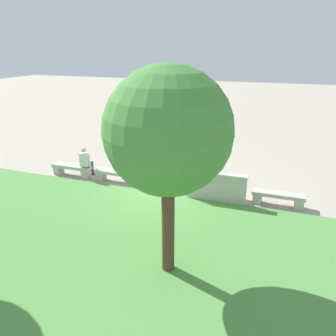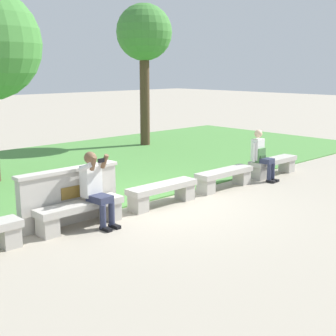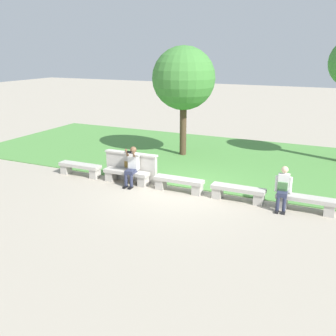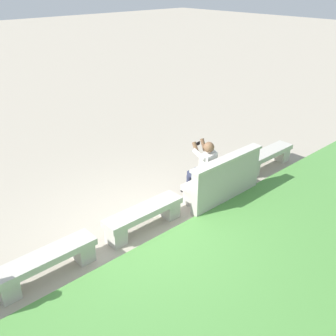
{
  "view_description": "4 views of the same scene",
  "coord_description": "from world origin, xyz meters",
  "px_view_note": "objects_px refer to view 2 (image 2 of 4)",
  "views": [
    {
      "loc": [
        -3.79,
        10.26,
        4.89
      ],
      "look_at": [
        -0.14,
        -0.02,
        0.83
      ],
      "focal_mm": 35.0,
      "sensor_mm": 36.0,
      "label": 1
    },
    {
      "loc": [
        -6.27,
        -6.76,
        2.76
      ],
      "look_at": [
        -0.59,
        -0.78,
        0.99
      ],
      "focal_mm": 50.0,
      "sensor_mm": 36.0,
      "label": 2
    },
    {
      "loc": [
        4.79,
        -11.1,
        4.48
      ],
      "look_at": [
        -0.11,
        -0.59,
        0.94
      ],
      "focal_mm": 42.0,
      "sensor_mm": 36.0,
      "label": 3
    },
    {
      "loc": [
        3.85,
        4.89,
        4.35
      ],
      "look_at": [
        -0.77,
        -0.17,
        0.97
      ],
      "focal_mm": 42.0,
      "sensor_mm": 36.0,
      "label": 4
    }
  ],
  "objects_px": {
    "tree_left_background": "(144,36)",
    "person_photographer": "(95,185)",
    "bench_mid": "(163,191)",
    "bench_far": "(225,176)",
    "backpack": "(259,155)",
    "person_distant": "(261,154)",
    "bench_near": "(80,211)",
    "bench_end": "(273,165)"
  },
  "relations": [
    {
      "from": "bench_mid",
      "to": "bench_far",
      "type": "relative_size",
      "value": 1.0
    },
    {
      "from": "bench_near",
      "to": "bench_end",
      "type": "bearing_deg",
      "value": 0.0
    },
    {
      "from": "tree_left_background",
      "to": "person_distant",
      "type": "bearing_deg",
      "value": -103.1
    },
    {
      "from": "person_distant",
      "to": "bench_end",
      "type": "bearing_deg",
      "value": 5.84
    },
    {
      "from": "person_photographer",
      "to": "backpack",
      "type": "distance_m",
      "value": 4.97
    },
    {
      "from": "person_photographer",
      "to": "backpack",
      "type": "relative_size",
      "value": 3.08
    },
    {
      "from": "bench_mid",
      "to": "tree_left_background",
      "type": "distance_m",
      "value": 8.41
    },
    {
      "from": "person_distant",
      "to": "backpack",
      "type": "relative_size",
      "value": 2.94
    },
    {
      "from": "tree_left_background",
      "to": "bench_near",
      "type": "bearing_deg",
      "value": -138.08
    },
    {
      "from": "bench_end",
      "to": "tree_left_background",
      "type": "relative_size",
      "value": 0.33
    },
    {
      "from": "person_photographer",
      "to": "bench_near",
      "type": "bearing_deg",
      "value": 164.55
    },
    {
      "from": "bench_far",
      "to": "person_distant",
      "type": "xyz_separation_m",
      "value": [
        1.32,
        -0.07,
        0.38
      ]
    },
    {
      "from": "person_distant",
      "to": "tree_left_background",
      "type": "height_order",
      "value": "tree_left_background"
    },
    {
      "from": "bench_mid",
      "to": "bench_far",
      "type": "distance_m",
      "value": 1.97
    },
    {
      "from": "person_photographer",
      "to": "bench_end",
      "type": "bearing_deg",
      "value": 0.79
    },
    {
      "from": "backpack",
      "to": "tree_left_background",
      "type": "height_order",
      "value": "tree_left_background"
    },
    {
      "from": "tree_left_background",
      "to": "bench_mid",
      "type": "bearing_deg",
      "value": -128.13
    },
    {
      "from": "person_photographer",
      "to": "tree_left_background",
      "type": "height_order",
      "value": "tree_left_background"
    },
    {
      "from": "backpack",
      "to": "tree_left_background",
      "type": "distance_m",
      "value": 6.98
    },
    {
      "from": "bench_near",
      "to": "bench_end",
      "type": "xyz_separation_m",
      "value": [
        5.92,
        0.0,
        0.0
      ]
    },
    {
      "from": "person_photographer",
      "to": "bench_mid",
      "type": "bearing_deg",
      "value": 2.62
    },
    {
      "from": "backpack",
      "to": "bench_near",
      "type": "bearing_deg",
      "value": 179.76
    },
    {
      "from": "bench_far",
      "to": "backpack",
      "type": "bearing_deg",
      "value": -0.97
    },
    {
      "from": "bench_end",
      "to": "tree_left_background",
      "type": "xyz_separation_m",
      "value": [
        0.76,
        6.0,
        3.56
      ]
    },
    {
      "from": "person_photographer",
      "to": "person_distant",
      "type": "distance_m",
      "value": 4.99
    },
    {
      "from": "person_photographer",
      "to": "bench_far",
      "type": "bearing_deg",
      "value": 1.21
    },
    {
      "from": "person_distant",
      "to": "tree_left_background",
      "type": "xyz_separation_m",
      "value": [
        1.41,
        6.06,
        3.18
      ]
    },
    {
      "from": "bench_mid",
      "to": "person_photographer",
      "type": "height_order",
      "value": "person_photographer"
    },
    {
      "from": "bench_mid",
      "to": "person_photographer",
      "type": "relative_size",
      "value": 1.25
    },
    {
      "from": "bench_far",
      "to": "bench_end",
      "type": "distance_m",
      "value": 1.97
    },
    {
      "from": "backpack",
      "to": "person_photographer",
      "type": "bearing_deg",
      "value": -179.36
    },
    {
      "from": "bench_mid",
      "to": "tree_left_background",
      "type": "height_order",
      "value": "tree_left_background"
    },
    {
      "from": "person_photographer",
      "to": "person_distant",
      "type": "xyz_separation_m",
      "value": [
        4.99,
        0.01,
        -0.06
      ]
    },
    {
      "from": "bench_end",
      "to": "person_photographer",
      "type": "relative_size",
      "value": 1.25
    },
    {
      "from": "person_photographer",
      "to": "tree_left_background",
      "type": "bearing_deg",
      "value": 43.51
    },
    {
      "from": "bench_far",
      "to": "bench_end",
      "type": "xyz_separation_m",
      "value": [
        1.97,
        0.0,
        0.0
      ]
    },
    {
      "from": "bench_near",
      "to": "person_photographer",
      "type": "xyz_separation_m",
      "value": [
        0.28,
        -0.08,
        0.44
      ]
    },
    {
      "from": "tree_left_background",
      "to": "person_photographer",
      "type": "bearing_deg",
      "value": -136.49
    },
    {
      "from": "bench_mid",
      "to": "backpack",
      "type": "bearing_deg",
      "value": -0.39
    },
    {
      "from": "bench_near",
      "to": "bench_end",
      "type": "height_order",
      "value": "same"
    },
    {
      "from": "bench_far",
      "to": "person_photographer",
      "type": "bearing_deg",
      "value": -178.79
    },
    {
      "from": "person_photographer",
      "to": "person_distant",
      "type": "height_order",
      "value": "person_photographer"
    }
  ]
}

